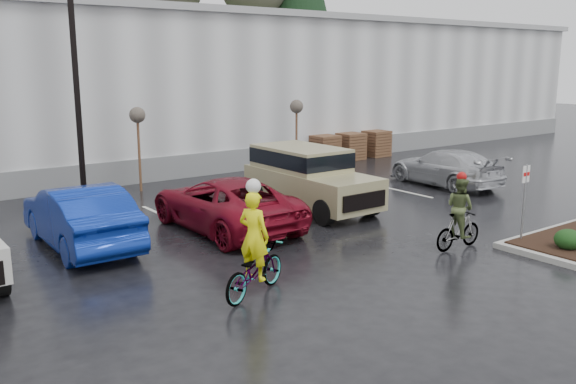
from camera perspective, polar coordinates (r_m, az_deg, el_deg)
ground at (r=14.53m, az=13.38°, el=-7.68°), size 120.00×120.00×0.00m
warehouse at (r=32.48m, az=-17.81°, el=9.39°), size 60.50×15.50×7.20m
lamppost at (r=21.73m, az=-19.48°, el=13.65°), size 0.50×1.00×9.22m
sapling_mid at (r=23.61m, az=-13.90°, el=6.59°), size 0.60×0.60×3.20m
sapling_east at (r=27.39m, az=0.81°, el=7.64°), size 0.60×0.60×3.20m
pallet_stack_a at (r=29.95m, az=3.43°, el=4.04°), size 1.20×1.20×1.35m
pallet_stack_b at (r=31.06m, az=5.84°, el=4.29°), size 1.20×1.20×1.35m
pallet_stack_c at (r=32.29m, az=8.21°, el=4.52°), size 1.20×1.20×1.35m
shrub_a at (r=17.09m, az=24.76°, el=-4.05°), size 0.70×0.70×0.52m
fire_lane_sign at (r=17.27m, az=21.26°, el=-0.20°), size 0.30×0.05×2.20m
car_blue at (r=17.02m, az=-18.88°, el=-2.15°), size 1.86×5.14×1.68m
car_red at (r=17.97m, az=-5.94°, el=-1.05°), size 2.57×5.58×1.55m
suv_tan at (r=20.20m, az=2.23°, el=1.20°), size 2.20×5.10×2.06m
car_far_silver at (r=25.09m, az=14.47°, el=2.25°), size 2.43×5.15×1.45m
cyclist_hivis at (r=12.84m, az=-3.18°, el=-6.38°), size 2.18×1.48×2.50m
cyclist_olive at (r=16.56m, az=15.71°, el=-2.59°), size 1.60×0.77×2.07m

